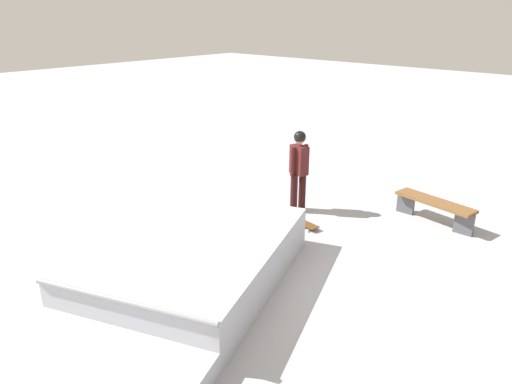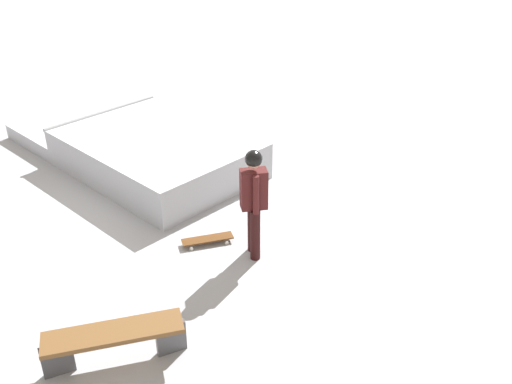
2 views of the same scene
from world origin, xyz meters
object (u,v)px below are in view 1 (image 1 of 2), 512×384
object	(u,v)px
skater	(299,165)
skateboard	(301,222)
skate_ramp	(178,276)
park_bench	(434,206)

from	to	relation	value
skater	skateboard	size ratio (longest dim) A/B	2.10
skate_ramp	park_bench	size ratio (longest dim) A/B	3.63
skate_ramp	park_bench	xyz separation A→B (m)	(-5.07, 1.73, 0.04)
skater	park_bench	distance (m)	2.80
skater	skate_ramp	bearing A→B (deg)	-65.49
skate_ramp	park_bench	world-z (taller)	skate_ramp
skater	skateboard	world-z (taller)	skater
park_bench	skateboard	bearing A→B (deg)	-44.86
skateboard	park_bench	xyz separation A→B (m)	(-1.87, 1.86, 0.28)
skate_ramp	park_bench	distance (m)	5.36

